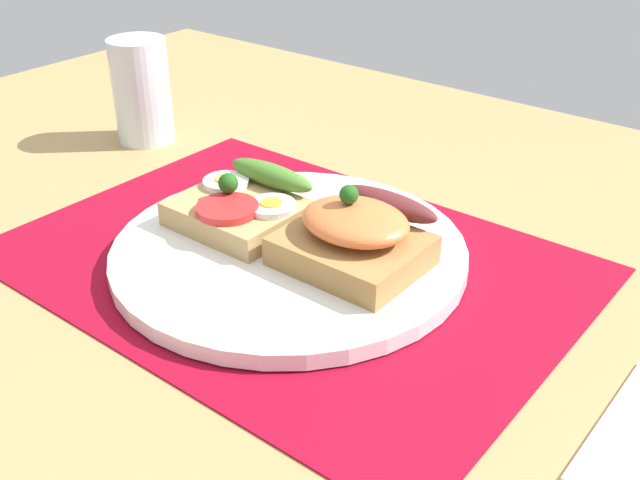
{
  "coord_description": "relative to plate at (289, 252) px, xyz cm",
  "views": [
    {
      "loc": [
        33.0,
        -37.71,
        30.19
      ],
      "look_at": [
        3.0,
        0.0,
        3.03
      ],
      "focal_mm": 42.65,
      "sensor_mm": 36.0,
      "label": 1
    }
  ],
  "objects": [
    {
      "name": "drinking_glass",
      "position": [
        -28.18,
        9.79,
        4.41
      ],
      "size": [
        5.85,
        5.85,
        10.65
      ],
      "primitive_type": "cylinder",
      "color": "silver",
      "rests_on": "ground_plane"
    },
    {
      "name": "placemat",
      "position": [
        0.0,
        0.0,
        -0.76
      ],
      "size": [
        42.53,
        30.78,
        0.3
      ],
      "primitive_type": "cube",
      "color": "maroon",
      "rests_on": "ground_plane"
    },
    {
      "name": "sandwich_salmon",
      "position": [
        5.29,
        1.39,
        2.73
      ],
      "size": [
        9.96,
        9.79,
        5.82
      ],
      "color": "#A07540",
      "rests_on": "plate"
    },
    {
      "name": "sandwich_egg_tomato",
      "position": [
        -5.3,
        0.35,
        2.11
      ],
      "size": [
        9.72,
        9.48,
        4.19
      ],
      "color": "tan",
      "rests_on": "plate"
    },
    {
      "name": "plate",
      "position": [
        0.0,
        0.0,
        0.0
      ],
      "size": [
        27.03,
        27.03,
        1.23
      ],
      "primitive_type": "cylinder",
      "color": "white",
      "rests_on": "placemat"
    },
    {
      "name": "ground_plane",
      "position": [
        0.0,
        0.0,
        -2.51
      ],
      "size": [
        120.0,
        90.0,
        3.2
      ],
      "primitive_type": "cube",
      "color": "tan"
    }
  ]
}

